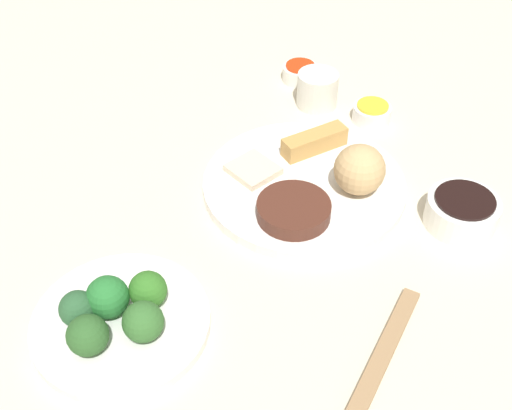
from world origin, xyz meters
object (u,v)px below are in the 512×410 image
at_px(soy_sauce_bowl, 462,212).
at_px(teacup, 317,90).
at_px(chopsticks_pair, 380,360).
at_px(sauce_ramekin_sweet_and_sour, 300,73).
at_px(broccoli_plate, 121,323).
at_px(sauce_ramekin_hot_mustard, 372,114).
at_px(main_plate, 304,185).

height_order(soy_sauce_bowl, teacup, teacup).
relative_size(soy_sauce_bowl, chopsticks_pair, 0.44).
relative_size(soy_sauce_bowl, teacup, 1.43).
height_order(teacup, chopsticks_pair, teacup).
distance_m(sauce_ramekin_sweet_and_sour, chopsticks_pair, 0.60).
bearing_deg(chopsticks_pair, soy_sauce_bowl, -60.00).
height_order(broccoli_plate, chopsticks_pair, broccoli_plate).
relative_size(soy_sauce_bowl, sauce_ramekin_hot_mustard, 1.57).
bearing_deg(soy_sauce_bowl, sauce_ramekin_sweet_and_sour, 0.31).
relative_size(sauce_ramekin_sweet_and_sour, chopsticks_pair, 0.28).
xyz_separation_m(main_plate, soy_sauce_bowl, (-0.16, -0.15, 0.01)).
distance_m(soy_sauce_bowl, sauce_ramekin_sweet_and_sour, 0.42).
bearing_deg(teacup, chopsticks_pair, 155.84).
distance_m(broccoli_plate, soy_sauce_bowl, 0.47).
height_order(soy_sauce_bowl, chopsticks_pair, soy_sauce_bowl).
bearing_deg(soy_sauce_bowl, sauce_ramekin_hot_mustard, -8.09).
bearing_deg(teacup, main_plate, 143.23).
bearing_deg(broccoli_plate, sauce_ramekin_hot_mustard, -67.77).
bearing_deg(main_plate, soy_sauce_bowl, -136.93).
xyz_separation_m(main_plate, sauce_ramekin_sweet_and_sour, (0.26, -0.15, 0.01)).
relative_size(main_plate, soy_sauce_bowl, 2.99).
height_order(main_plate, teacup, teacup).
relative_size(main_plate, teacup, 4.28).
bearing_deg(broccoli_plate, main_plate, -70.81).
xyz_separation_m(sauce_ramekin_hot_mustard, chopsticks_pair, (-0.39, 0.27, -0.01)).
distance_m(soy_sauce_bowl, chopsticks_pair, 0.27).
distance_m(teacup, chopsticks_pair, 0.52).
height_order(sauce_ramekin_sweet_and_sour, sauce_ramekin_hot_mustard, same).
xyz_separation_m(main_plate, teacup, (0.18, -0.13, 0.02)).
distance_m(broccoli_plate, sauce_ramekin_hot_mustard, 0.55).
xyz_separation_m(sauce_ramekin_sweet_and_sour, chopsticks_pair, (-0.56, 0.23, -0.01)).
bearing_deg(soy_sauce_bowl, teacup, 3.04).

